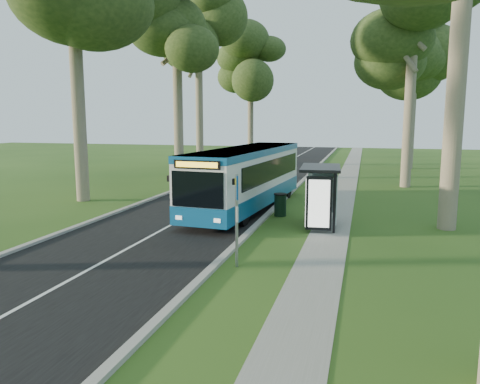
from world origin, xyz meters
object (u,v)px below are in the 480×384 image
object	(u,v)px
bus	(247,178)
bus_shelter	(323,186)
bus_stop_sign	(237,210)
car_silver	(225,157)
car_white	(206,162)
litter_bin	(280,205)

from	to	relation	value
bus	bus_shelter	xyz separation A→B (m)	(3.94, -3.09, 0.19)
bus_stop_sign	car_silver	xyz separation A→B (m)	(-9.65, 30.75, -1.05)
bus_stop_sign	car_white	world-z (taller)	bus_stop_sign
bus	car_white	bearing A→B (deg)	120.67
bus_stop_sign	car_white	distance (m)	26.22
car_silver	bus_shelter	bearing A→B (deg)	-72.85
bus_shelter	litter_bin	size ratio (longest dim) A/B	2.88
car_white	car_silver	size ratio (longest dim) A/B	1.07
bus_stop_sign	car_silver	world-z (taller)	bus_stop_sign
litter_bin	car_white	world-z (taller)	car_white
bus	car_white	size ratio (longest dim) A/B	2.61
car_white	bus	bearing A→B (deg)	-82.91
car_white	car_silver	world-z (taller)	car_white
car_silver	bus_stop_sign	bearing A→B (deg)	-80.41
bus_stop_sign	bus	bearing A→B (deg)	78.87
litter_bin	car_silver	bearing A→B (deg)	112.57
bus	car_silver	distance (m)	23.26
bus	litter_bin	bearing A→B (deg)	-26.37
bus	bus_stop_sign	bearing A→B (deg)	-72.75
bus_shelter	bus	bearing A→B (deg)	138.00
bus	bus_stop_sign	distance (m)	9.03
bus_stop_sign	car_silver	bearing A→B (deg)	83.93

